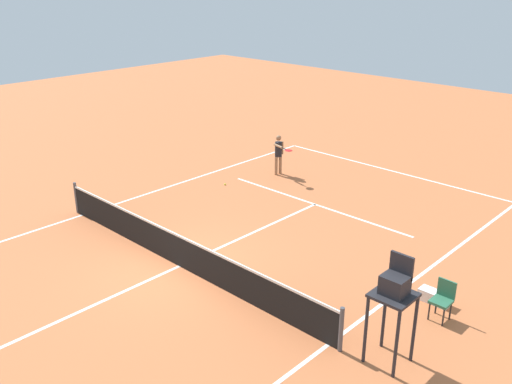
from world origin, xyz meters
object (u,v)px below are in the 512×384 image
player_serving (279,152)px  tennis_ball (225,184)px  courtside_chair_mid (443,298)px  equipment_bag (434,297)px  umpire_chair (394,294)px

player_serving → tennis_ball: 2.57m
tennis_ball → courtside_chair_mid: (-9.99, 2.58, 0.50)m
courtside_chair_mid → equipment_bag: bearing=-50.7°
player_serving → equipment_bag: 9.93m
umpire_chair → courtside_chair_mid: bearing=-92.3°
player_serving → umpire_chair: (-9.21, 7.07, 0.66)m
player_serving → courtside_chair_mid: player_serving is taller
player_serving → courtside_chair_mid: (-9.30, 4.88, -0.41)m
umpire_chair → equipment_bag: umpire_chair is taller
player_serving → umpire_chair: bearing=66.7°
player_serving → equipment_bag: size_ratio=2.11×
tennis_ball → courtside_chair_mid: bearing=165.5°
player_serving → equipment_bag: bearing=78.1°
equipment_bag → tennis_ball: bearing=-12.2°
tennis_ball → player_serving: bearing=-106.8°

